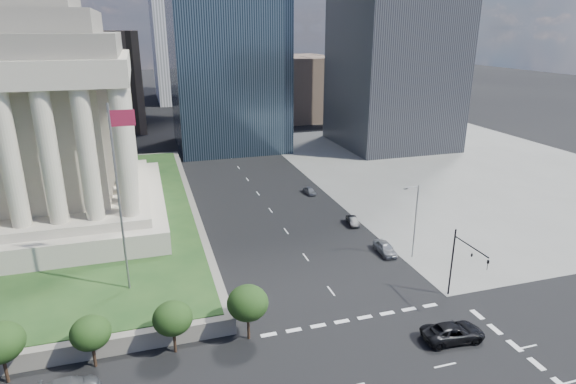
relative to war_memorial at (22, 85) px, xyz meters
name	(u,v)px	position (x,y,z in m)	size (l,w,h in m)	color
ground	(219,142)	(34.00, 52.00, -21.40)	(500.00, 500.00, 0.00)	black
sidewalk_ne	(460,168)	(80.00, 12.00, -21.38)	(68.00, 90.00, 0.03)	slate
war_memorial	(22,85)	(0.00, 0.00, 0.00)	(34.00, 34.00, 39.00)	#ADA791
flagpole	(120,190)	(12.17, -24.00, -8.29)	(2.52, 0.24, 20.00)	slate
midrise_glass	(225,22)	(36.00, 47.00, 8.60)	(26.00, 26.00, 60.00)	black
building_filler_ne	(299,87)	(66.00, 82.00, -11.40)	(20.00, 30.00, 20.00)	brown
building_filler_nw	(100,80)	(4.00, 82.00, -7.40)	(24.00, 30.00, 28.00)	brown
traffic_signal_ne	(463,259)	(46.50, -34.30, -16.15)	(0.30, 5.74, 8.00)	black
street_lamp_north	(414,217)	(47.33, -23.00, -15.74)	(2.13, 0.22, 10.00)	slate
pickup_truck	(453,332)	(41.89, -39.94, -20.55)	(6.12, 2.82, 1.70)	black
parked_sedan_near	(385,248)	(44.56, -20.99, -20.61)	(1.86, 4.63, 1.58)	gray
parked_sedan_mid	(353,221)	(44.47, -10.63, -20.79)	(1.30, 3.72, 1.23)	black
parked_sedan_far	(310,191)	(43.00, 5.09, -20.78)	(3.61, 1.45, 1.23)	slate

